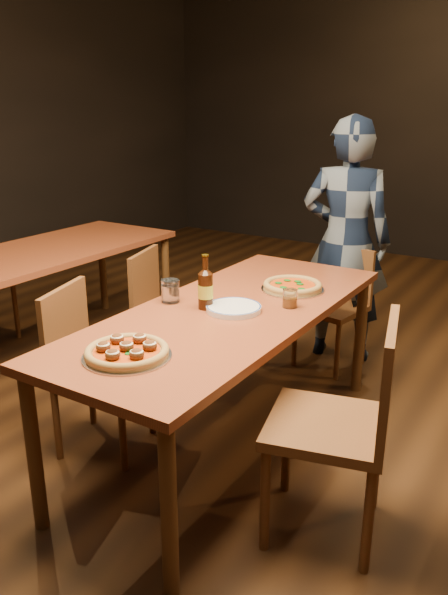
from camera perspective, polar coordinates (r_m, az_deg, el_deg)
The scene contains 15 objects.
ground at distance 3.11m, azimuth 0.51°, elevation -14.23°, with size 9.00×9.00×0.00m, color black.
room_shell at distance 2.62m, azimuth 0.63°, elevation 22.31°, with size 9.00×9.00×9.00m.
table_main at distance 2.80m, azimuth 0.55°, elevation -2.47°, with size 0.80×2.00×0.75m.
table_left at distance 4.11m, azimuth -17.76°, elevation 3.44°, with size 0.80×2.00×0.75m.
chair_main_nw at distance 2.96m, azimuth -11.84°, elevation -6.75°, with size 0.41×0.41×0.88m, color #553816, non-canonical shape.
chair_main_sw at distance 3.65m, azimuth -5.02°, elevation -1.65°, with size 0.40×0.40×0.86m, color #553816, non-canonical shape.
chair_main_e at distance 2.36m, azimuth 10.08°, elevation -12.12°, with size 0.46×0.46×0.98m, color #553816, non-canonical shape.
chair_end at distance 3.88m, azimuth 10.48°, elevation -0.93°, with size 0.38×0.38×0.82m, color #553816, non-canonical shape.
pizza_meatball at distance 2.28m, azimuth -9.54°, elevation -5.23°, with size 0.35×0.35×0.06m.
pizza_margherita at distance 3.08m, azimuth 6.75°, elevation 1.14°, with size 0.33×0.33×0.04m.
plate_stack at distance 2.74m, azimuth 0.96°, elevation -1.06°, with size 0.26×0.26×0.03m, color white.
beer_bottle at distance 2.75m, azimuth -1.83°, elevation 0.75°, with size 0.07×0.07×0.26m.
water_glass at distance 2.87m, azimuth -5.30°, elevation 0.65°, with size 0.09×0.09×0.11m, color white.
amber_glass at distance 2.80m, azimuth 6.51°, elevation -0.09°, with size 0.07×0.07×0.09m, color #8F4810.
diner at distance 3.96m, azimuth 11.88°, elevation 5.42°, with size 0.59×0.39×1.63m, color black.
Camera 1 is at (1.38, -2.23, 1.68)m, focal length 35.00 mm.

